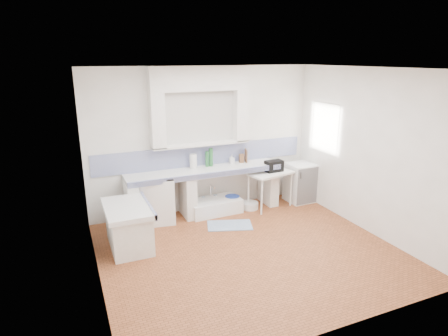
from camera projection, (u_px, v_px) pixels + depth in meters
name	position (u px, v px, depth m)	size (l,w,h in m)	color
floor	(249.00, 251.00, 6.03)	(4.50, 4.50, 0.00)	#98502B
ceiling	(253.00, 68.00, 5.24)	(4.50, 4.50, 0.00)	white
wall_back	(204.00, 140.00, 7.40)	(4.50, 4.50, 0.00)	white
wall_front	(340.00, 216.00, 3.87)	(4.50, 4.50, 0.00)	white
wall_left	(91.00, 186.00, 4.78)	(4.50, 4.50, 0.00)	white
wall_right	(368.00, 152.00, 6.48)	(4.50, 4.50, 0.00)	white
alcove_mass	(200.00, 78.00, 6.92)	(1.90, 0.25, 0.45)	white
window_frame	(332.00, 128.00, 7.55)	(0.35, 0.86, 1.06)	#371F11
lace_valance	(328.00, 109.00, 7.39)	(0.01, 0.84, 0.24)	white
counter_slab	(205.00, 171.00, 7.25)	(3.00, 0.60, 0.08)	white
counter_lip	(210.00, 175.00, 7.00)	(3.00, 0.04, 0.10)	navy
counter_pier_left	(132.00, 204.00, 6.84)	(0.20, 0.55, 0.82)	white
counter_pier_mid	(188.00, 196.00, 7.24)	(0.20, 0.55, 0.82)	white
counter_pier_right	(268.00, 184.00, 7.90)	(0.20, 0.55, 0.82)	white
peninsula_top	(127.00, 208.00, 5.99)	(0.70, 1.10, 0.08)	white
peninsula_base	(129.00, 229.00, 6.09)	(0.60, 1.00, 0.62)	white
peninsula_lip	(148.00, 205.00, 6.12)	(0.04, 1.10, 0.10)	navy
backsplash	(204.00, 155.00, 7.47)	(4.27, 0.03, 0.40)	navy
stove	(157.00, 200.00, 7.01)	(0.60, 0.58, 0.85)	white
sink	(214.00, 207.00, 7.48)	(1.02, 0.55, 0.24)	white
side_table	(270.00, 190.00, 7.69)	(0.89, 0.50, 0.04)	white
fridge	(300.00, 182.00, 8.02)	(0.53, 0.53, 0.81)	white
bucket_red	(207.00, 209.00, 7.36)	(0.27, 0.27, 0.25)	red
bucket_orange	(223.00, 207.00, 7.43)	(0.29, 0.29, 0.27)	#C21B02
bucket_blue	(232.00, 203.00, 7.64)	(0.29, 0.29, 0.28)	#1B3CAE
basin_white	(250.00, 205.00, 7.69)	(0.33, 0.33, 0.13)	white
water_bottle_a	(203.00, 204.00, 7.59)	(0.08, 0.08, 0.28)	silver
water_bottle_b	(215.00, 201.00, 7.68)	(0.08, 0.08, 0.29)	silver
black_bag	(274.00, 166.00, 7.61)	(0.35, 0.20, 0.22)	black
green_bottle_a	(207.00, 159.00, 7.36)	(0.07, 0.07, 0.30)	#276832
green_bottle_b	(211.00, 157.00, 7.39)	(0.08, 0.08, 0.36)	#276832
knife_block	(241.00, 158.00, 7.66)	(0.09, 0.07, 0.18)	brown
cutting_board	(246.00, 156.00, 7.69)	(0.02, 0.20, 0.27)	brown
paper_towel	(193.00, 161.00, 7.26)	(0.14, 0.14, 0.27)	white
soap_bottle	(232.00, 159.00, 7.58)	(0.09, 0.09, 0.19)	white
rug	(230.00, 225.00, 6.93)	(0.80, 0.46, 0.01)	#396296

